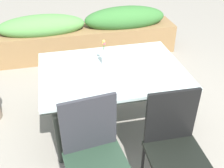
# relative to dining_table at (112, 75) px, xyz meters

# --- Properties ---
(ground_plane) EXTENTS (12.00, 12.00, 0.00)m
(ground_plane) POSITION_rel_dining_table_xyz_m (0.02, -0.00, -0.71)
(ground_plane) COLOR gray
(dining_table) EXTENTS (1.49, 1.07, 0.78)m
(dining_table) POSITION_rel_dining_table_xyz_m (0.00, 0.00, 0.00)
(dining_table) COLOR #B2C6C1
(dining_table) RESTS_ON ground
(chair_near_left) EXTENTS (0.53, 0.53, 1.01)m
(chair_near_left) POSITION_rel_dining_table_xyz_m (-0.35, -0.90, -0.14)
(chair_near_left) COLOR #243A2A
(chair_near_left) RESTS_ON ground
(chair_near_right) EXTENTS (0.49, 0.49, 0.97)m
(chair_near_right) POSITION_rel_dining_table_xyz_m (0.34, -0.90, -0.18)
(chair_near_right) COLOR black
(chair_near_right) RESTS_ON ground
(flower_vase) EXTENTS (0.06, 0.06, 0.27)m
(flower_vase) POSITION_rel_dining_table_xyz_m (-0.05, 0.14, 0.17)
(flower_vase) COLOR silver
(flower_vase) RESTS_ON dining_table
(planter_box) EXTENTS (3.09, 0.55, 0.80)m
(planter_box) POSITION_rel_dining_table_xyz_m (-0.02, 1.91, -0.33)
(planter_box) COLOR olive
(planter_box) RESTS_ON ground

